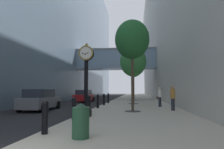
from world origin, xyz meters
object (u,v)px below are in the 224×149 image
Objects in this scene: bollard_fifth at (104,99)px; street_tree_mid_far at (134,67)px; pedestrian_by_clock at (173,97)px; bollard_third at (89,104)px; bollard_sixth at (108,98)px; trash_bin at (81,120)px; car_grey_near at (40,100)px; bollard_nearest at (45,116)px; car_red_mid at (84,96)px; bollard_fourth at (98,101)px; pedestrian_walking at (160,96)px; street_clock at (86,76)px; street_tree_mid_near at (133,62)px; street_tree_near at (132,40)px.

bollard_fifth is 10.92m from street_tree_mid_far.
pedestrian_by_clock is (2.85, -13.88, -3.79)m from street_tree_mid_far.
bollard_third is 9.20m from bollard_sixth.
trash_bin is 0.24× the size of car_grey_near.
car_red_mid reaches higher than bollard_nearest.
bollard_sixth is 5.23m from car_red_mid.
bollard_fourth is 5.48m from pedestrian_walking.
bollard_fifth and bollard_sixth have the same top height.
pedestrian_by_clock is at bearing 34.93° from street_clock.
bollard_fifth is 0.61× the size of pedestrian_by_clock.
street_clock is at bearing 102.71° from trash_bin.
bollard_fifth is 0.18× the size of street_tree_mid_near.
street_clock is at bearing -81.55° from bollard_third.
street_clock is 3.71× the size of bollard_third.
street_tree_mid_far is at bearing 24.56° from car_red_mid.
street_clock is at bearing 86.45° from bollard_nearest.
pedestrian_by_clock is (5.65, -7.25, 0.39)m from bollard_sixth.
pedestrian_walking is 0.40× the size of car_grey_near.
pedestrian_walking is (2.31, -10.83, -3.83)m from street_tree_mid_far.
bollard_third is 16.61m from street_tree_mid_far.
street_tree_mid_near is 0.98× the size of street_tree_mid_far.
pedestrian_walking is at bearing -55.99° from street_tree_mid_near.
street_tree_mid_near is (2.81, 5.37, 3.92)m from bollard_fourth.
pedestrian_walking reaches higher than bollard_fourth.
bollard_third is at bearing 98.45° from street_clock.
trash_bin is 12.16m from pedestrian_walking.
pedestrian_walking is (5.12, 5.00, 0.35)m from bollard_third.
street_clock is 4.68m from street_tree_near.
street_clock is 15.27m from car_red_mid.
street_tree_mid_far reaches higher than trash_bin.
bollard_nearest reaches higher than trash_bin.
pedestrian_walking is (4.85, 6.81, -1.32)m from street_clock.
pedestrian_walking is 0.42× the size of car_red_mid.
street_tree_mid_far reaches higher than street_clock.
street_clock is 5.16m from bollard_fourth.
bollard_fifth is at bearing 91.94° from street_clock.
bollard_third is 0.63× the size of pedestrian_walking.
bollard_sixth is 0.18× the size of street_tree_mid_far.
car_grey_near is (-4.48, 2.26, 0.08)m from bollard_third.
bollard_nearest is at bearing -90.00° from bollard_fourth.
bollard_fourth is 6.13m from bollard_sixth.
bollard_nearest is 0.63× the size of pedestrian_walking.
trash_bin is (1.34, -0.41, -0.04)m from bollard_nearest.
bollard_nearest is at bearing -97.28° from street_tree_mid_far.
bollard_fifth is 0.17× the size of street_tree_near.
street_tree_mid_far is 1.44× the size of car_grey_near.
pedestrian_by_clock is at bearing 19.05° from bollard_third.
bollard_nearest is 1.40m from trash_bin.
car_red_mid is at bearing 104.73° from trash_bin.
trash_bin is 0.58× the size of pedestrian_by_clock.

